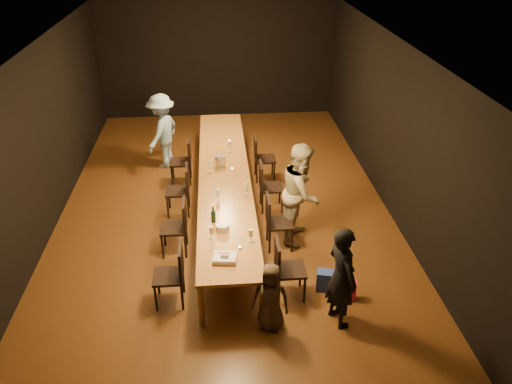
{
  "coord_description": "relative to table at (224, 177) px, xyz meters",
  "views": [
    {
      "loc": [
        -0.1,
        -7.89,
        4.85
      ],
      "look_at": [
        0.47,
        -1.12,
        1.0
      ],
      "focal_mm": 35.0,
      "sensor_mm": 36.0,
      "label": 1
    }
  ],
  "objects": [
    {
      "name": "chair_left_3",
      "position": [
        -0.85,
        1.2,
        -0.24
      ],
      "size": [
        0.42,
        0.42,
        0.93
      ],
      "primitive_type": null,
      "rotation": [
        0.0,
        0.0,
        1.57
      ],
      "color": "black",
      "rests_on": "ground"
    },
    {
      "name": "wineglass_5",
      "position": [
        0.12,
        0.97,
        0.15
      ],
      "size": [
        0.06,
        0.06,
        0.21
      ],
      "primitive_type": null,
      "color": "silver",
      "rests_on": "table"
    },
    {
      "name": "man_blue",
      "position": [
        -1.24,
        2.0,
        0.1
      ],
      "size": [
        0.96,
        1.18,
        1.6
      ],
      "primitive_type": "imported",
      "rotation": [
        0.0,
        0.0,
        -1.98
      ],
      "color": "#8CB5D9",
      "rests_on": "ground"
    },
    {
      "name": "chair_right_3",
      "position": [
        0.85,
        1.2,
        -0.24
      ],
      "size": [
        0.42,
        0.42,
        0.93
      ],
      "primitive_type": null,
      "rotation": [
        0.0,
        0.0,
        -1.57
      ],
      "color": "black",
      "rests_on": "ground"
    },
    {
      "name": "chair_right_1",
      "position": [
        0.85,
        -1.2,
        -0.24
      ],
      "size": [
        0.42,
        0.42,
        0.93
      ],
      "primitive_type": null,
      "rotation": [
        0.0,
        0.0,
        -1.57
      ],
      "color": "black",
      "rests_on": "ground"
    },
    {
      "name": "child",
      "position": [
        0.5,
        -3.0,
        -0.2
      ],
      "size": [
        0.56,
        0.45,
        1.0
      ],
      "primitive_type": "imported",
      "rotation": [
        0.0,
        0.0,
        -0.3
      ],
      "color": "#413224",
      "rests_on": "ground"
    },
    {
      "name": "chair_left_2",
      "position": [
        -0.85,
        0.0,
        -0.24
      ],
      "size": [
        0.42,
        0.42,
        0.93
      ],
      "primitive_type": null,
      "rotation": [
        0.0,
        0.0,
        1.57
      ],
      "color": "black",
      "rests_on": "ground"
    },
    {
      "name": "room_shell",
      "position": [
        0.0,
        0.0,
        1.38
      ],
      "size": [
        6.04,
        10.04,
        3.02
      ],
      "color": "black",
      "rests_on": "ground"
    },
    {
      "name": "tealight_near",
      "position": [
        0.15,
        -2.25,
        0.06
      ],
      "size": [
        0.05,
        0.05,
        0.03
      ],
      "primitive_type": "cylinder",
      "color": "#B2B7B2",
      "rests_on": "table"
    },
    {
      "name": "gift_bag_red",
      "position": [
        1.65,
        -2.54,
        -0.56
      ],
      "size": [
        0.27,
        0.19,
        0.29
      ],
      "primitive_type": "cube",
      "rotation": [
        0.0,
        0.0,
        -0.25
      ],
      "color": "#DB2050",
      "rests_on": "ground"
    },
    {
      "name": "wineglass_2",
      "position": [
        -0.12,
        -0.88,
        0.15
      ],
      "size": [
        0.06,
        0.06,
        0.21
      ],
      "primitive_type": null,
      "color": "silver",
      "rests_on": "table"
    },
    {
      "name": "table",
      "position": [
        0.0,
        0.0,
        0.0
      ],
      "size": [
        0.9,
        6.0,
        0.75
      ],
      "color": "#9B662D",
      "rests_on": "ground"
    },
    {
      "name": "wineglass_1",
      "position": [
        0.31,
        -2.1,
        0.15
      ],
      "size": [
        0.06,
        0.06,
        0.21
      ],
      "primitive_type": null,
      "color": "beige",
      "rests_on": "table"
    },
    {
      "name": "chair_left_1",
      "position": [
        -0.85,
        -1.2,
        -0.24
      ],
      "size": [
        0.42,
        0.42,
        0.93
      ],
      "primitive_type": null,
      "rotation": [
        0.0,
        0.0,
        1.57
      ],
      "color": "black",
      "rests_on": "ground"
    },
    {
      "name": "wineglass_4",
      "position": [
        -0.23,
        0.16,
        0.15
      ],
      "size": [
        0.06,
        0.06,
        0.21
      ],
      "primitive_type": null,
      "color": "silver",
      "rests_on": "table"
    },
    {
      "name": "tealight_mid",
      "position": [
        0.15,
        0.17,
        0.06
      ],
      "size": [
        0.05,
        0.05,
        0.03
      ],
      "primitive_type": "cylinder",
      "color": "#B2B7B2",
      "rests_on": "table"
    },
    {
      "name": "gift_bag_blue",
      "position": [
        1.38,
        -2.34,
        -0.54
      ],
      "size": [
        0.29,
        0.23,
        0.32
      ],
      "primitive_type": "cube",
      "rotation": [
        0.0,
        0.0,
        -0.25
      ],
      "color": "#2541A0",
      "rests_on": "ground"
    },
    {
      "name": "tealight_far",
      "position": [
        0.15,
        1.42,
        0.06
      ],
      "size": [
        0.05,
        0.05,
        0.03
      ],
      "primitive_type": "cylinder",
      "color": "#B2B7B2",
      "rests_on": "table"
    },
    {
      "name": "plate_stack",
      "position": [
        -0.08,
        -1.79,
        0.11
      ],
      "size": [
        0.22,
        0.22,
        0.11
      ],
      "primitive_type": "cylinder",
      "rotation": [
        0.0,
        0.0,
        -0.08
      ],
      "color": "silver",
      "rests_on": "table"
    },
    {
      "name": "wineglass_3",
      "position": [
        0.33,
        -0.71,
        0.15
      ],
      "size": [
        0.06,
        0.06,
        0.21
      ],
      "primitive_type": null,
      "color": "beige",
      "rests_on": "table"
    },
    {
      "name": "ice_bucket",
      "position": [
        -0.06,
        0.34,
        0.16
      ],
      "size": [
        0.23,
        0.23,
        0.22
      ],
      "primitive_type": "cylinder",
      "rotation": [
        0.0,
        0.0,
        0.2
      ],
      "color": "#A2A2A7",
      "rests_on": "table"
    },
    {
      "name": "ground",
      "position": [
        0.0,
        0.0,
        -0.7
      ],
      "size": [
        10.0,
        10.0,
        0.0
      ],
      "primitive_type": "plane",
      "color": "#492612",
      "rests_on": "ground"
    },
    {
      "name": "chair_right_0",
      "position": [
        0.85,
        -2.4,
        -0.24
      ],
      "size": [
        0.42,
        0.42,
        0.93
      ],
      "primitive_type": null,
      "rotation": [
        0.0,
        0.0,
        -1.57
      ],
      "color": "black",
      "rests_on": "ground"
    },
    {
      "name": "wineglass_0",
      "position": [
        -0.23,
        -1.98,
        0.15
      ],
      "size": [
        0.06,
        0.06,
        0.21
      ],
      "primitive_type": null,
      "color": "beige",
      "rests_on": "table"
    },
    {
      "name": "chair_right_2",
      "position": [
        0.85,
        0.0,
        -0.24
      ],
      "size": [
        0.42,
        0.42,
        0.93
      ],
      "primitive_type": null,
      "rotation": [
        0.0,
        0.0,
        -1.57
      ],
      "color": "black",
      "rests_on": "ground"
    },
    {
      "name": "chair_left_0",
      "position": [
        -0.85,
        -2.4,
        -0.24
      ],
      "size": [
        0.42,
        0.42,
        0.93
      ],
      "primitive_type": null,
      "rotation": [
        0.0,
        0.0,
        1.57
      ],
      "color": "black",
      "rests_on": "ground"
    },
    {
      "name": "woman_tan",
      "position": [
        1.23,
        -0.93,
        0.15
      ],
      "size": [
        0.88,
        1.0,
        1.7
      ],
      "primitive_type": "imported",
      "rotation": [
        0.0,
        0.0,
        1.23
      ],
      "color": "beige",
      "rests_on": "ground"
    },
    {
      "name": "woman_birthday",
      "position": [
        1.42,
        -2.96,
        0.04
      ],
      "size": [
        0.52,
        0.63,
        1.48
      ],
      "primitive_type": "imported",
      "rotation": [
        0.0,
        0.0,
        1.92
      ],
      "color": "black",
      "rests_on": "ground"
    },
    {
      "name": "champagne_bottle",
      "position": [
        -0.2,
        -1.53,
        0.2
      ],
      "size": [
        0.09,
        0.09,
        0.3
      ],
      "primitive_type": null,
      "rotation": [
        0.0,
        0.0,
        0.26
      ],
      "color": "black",
      "rests_on": "table"
    },
    {
      "name": "birthday_cake",
      "position": [
        -0.07,
        -2.5,
        0.08
      ],
      "size": [
        0.34,
        0.29,
        0.07
      ],
      "rotation": [
        0.0,
        0.0,
        -0.13
      ],
      "color": "white",
      "rests_on": "table"
    }
  ]
}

